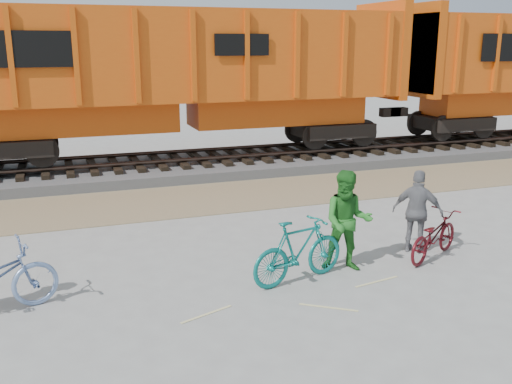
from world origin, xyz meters
The scene contains 9 objects.
ground centered at (0.00, 0.00, 0.00)m, with size 120.00×120.00×0.00m, color #9E9E99.
gravel_strip centered at (0.00, 5.50, 0.01)m, with size 120.00×3.00×0.02m, color #927D5A.
ballast_bed centered at (0.00, 9.00, 0.15)m, with size 120.00×4.00×0.30m, color slate.
track centered at (0.00, 9.00, 0.47)m, with size 120.00×2.60×0.24m.
hopper_car_center centered at (0.86, 9.00, 3.01)m, with size 14.00×3.13×4.65m.
bicycle_teal centered at (0.77, -0.13, 0.55)m, with size 0.52×1.82×1.10m, color #0E716B.
bicycle_maroon centered at (3.55, 0.03, 0.44)m, with size 0.58×1.66×0.87m, color #4D0D13.
person_man centered at (1.77, 0.07, 0.89)m, with size 0.87×0.68×1.79m, color #236D22.
person_woman centered at (3.45, 0.43, 0.80)m, with size 0.94×0.39×1.60m, color slate.
Camera 1 is at (-2.87, -8.29, 3.89)m, focal length 40.00 mm.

